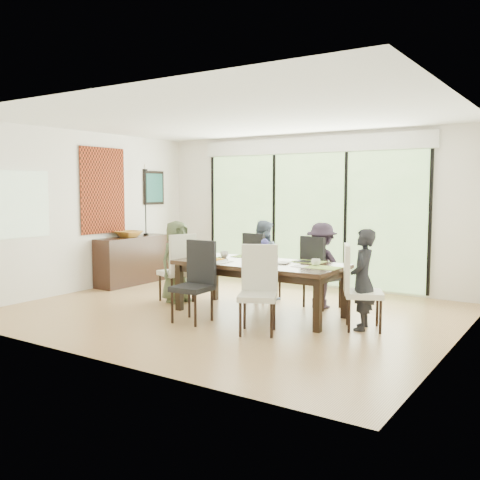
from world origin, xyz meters
The scene contains 62 objects.
floor centered at (0.00, 0.00, -0.01)m, with size 6.00×5.00×0.01m, color olive.
ceiling centered at (0.00, 0.00, 2.71)m, with size 6.00×5.00×0.01m, color white.
wall_back centered at (0.00, 2.51, 1.35)m, with size 6.00×0.02×2.70m, color white.
wall_front centered at (0.00, -2.51, 1.35)m, with size 6.00×0.02×2.70m, color silver.
wall_left centered at (-3.01, 0.00, 1.35)m, with size 0.02×5.00×2.70m, color white.
wall_right centered at (3.01, 0.00, 1.35)m, with size 0.02×5.00×2.70m, color silver.
glass_doors centered at (0.00, 2.47, 1.20)m, with size 4.20×0.02×2.30m, color #598C3F.
blinds_header centered at (0.00, 2.46, 2.50)m, with size 4.40×0.06×0.28m, color white.
mullion_a centered at (-2.10, 2.46, 1.20)m, with size 0.05×0.04×2.30m, color black.
mullion_b centered at (-0.70, 2.46, 1.20)m, with size 0.05×0.04×2.30m, color black.
mullion_c centered at (0.70, 2.46, 1.20)m, with size 0.05×0.04×2.30m, color black.
mullion_d centered at (2.10, 2.46, 1.20)m, with size 0.05×0.04×2.30m, color black.
side_window centered at (-2.97, -1.20, 1.50)m, with size 0.02×0.90×1.00m, color #8CAD7F.
deck centered at (0.00, 3.40, -0.05)m, with size 6.00×1.80×0.10m, color brown.
rail_top centered at (0.00, 4.20, 0.55)m, with size 6.00×0.08×0.06m, color brown.
foliage_left centered at (-1.80, 5.20, 1.44)m, with size 3.20×3.20×3.20m, color #14380F.
foliage_mid centered at (0.40, 5.80, 1.80)m, with size 4.00×4.00×4.00m, color #14380F.
foliage_right centered at (2.20, 5.00, 1.26)m, with size 2.80×2.80×2.80m, color #14380F.
foliage_far centered at (-0.60, 6.50, 1.62)m, with size 3.60×3.60×3.60m, color #14380F.
table_top centered at (0.41, 0.12, 0.70)m, with size 2.32×1.06×0.06m, color black.
table_apron centered at (0.41, 0.12, 0.61)m, with size 2.13×0.87×0.10m, color black.
table_leg_fl centered at (-0.67, -0.31, 0.33)m, with size 0.09×0.09×0.67m, color black.
table_leg_fr centered at (1.49, -0.31, 0.33)m, with size 0.09×0.09×0.67m, color black.
table_leg_bl centered at (-0.67, 0.55, 0.33)m, with size 0.09×0.09×0.67m, color black.
table_leg_br centered at (1.49, 0.55, 0.33)m, with size 0.09×0.09×0.67m, color black.
chair_left_end centered at (-1.09, 0.12, 0.53)m, with size 0.44×0.44×1.06m, color beige, non-canonical shape.
chair_right_end centered at (1.91, 0.12, 0.53)m, with size 0.44×0.44×1.06m, color white, non-canonical shape.
chair_far_left centered at (-0.04, 0.97, 0.53)m, with size 0.44×0.44×1.06m, color black, non-canonical shape.
chair_far_right centered at (0.96, 0.97, 0.53)m, with size 0.44×0.44×1.06m, color black, non-canonical shape.
chair_near_left centered at (-0.09, -0.75, 0.53)m, with size 0.44×0.44×1.06m, color black, non-canonical shape.
chair_near_right centered at (0.91, -0.75, 0.53)m, with size 0.44×0.44×1.06m, color beige, non-canonical shape.
person_left_end centered at (-1.07, 0.12, 0.62)m, with size 0.58×0.37×1.25m, color #475237.
person_right_end centered at (1.89, 0.12, 0.62)m, with size 0.58×0.37×1.25m, color black.
person_far_left centered at (-0.04, 0.95, 0.62)m, with size 0.58×0.37×1.25m, color slate.
person_far_right centered at (0.96, 0.95, 0.62)m, with size 0.58×0.37×1.25m, color #2C2132.
placemat_left centered at (-0.54, 0.12, 0.73)m, with size 0.43×0.31×0.01m, color #699D38.
placemat_right centered at (1.36, 0.12, 0.73)m, with size 0.43×0.31×0.01m, color #8AB13F.
placemat_far_l centered at (-0.04, 0.52, 0.73)m, with size 0.43×0.31×0.01m, color #76A63B.
placemat_far_r centered at (0.96, 0.52, 0.73)m, with size 0.43×0.31×0.01m, color #91BF44.
placemat_paper centered at (-0.14, -0.18, 0.73)m, with size 0.43×0.31×0.01m, color white.
tablet_far_l centered at (0.06, 0.47, 0.74)m, with size 0.25×0.17×0.01m, color black.
tablet_far_r centered at (0.91, 0.47, 0.74)m, with size 0.23×0.16×0.01m, color black.
papers centered at (1.11, 0.07, 0.73)m, with size 0.29×0.21×0.00m, color white.
platter_base centered at (-0.14, -0.18, 0.74)m, with size 0.25×0.25×0.02m, color white.
platter_snacks centered at (-0.14, -0.18, 0.76)m, with size 0.19×0.19×0.01m, color orange.
vase centered at (0.46, 0.17, 0.78)m, with size 0.08×0.08×0.12m, color silver.
hyacinth_stems centered at (0.46, 0.17, 0.90)m, with size 0.04×0.04×0.15m, color #337226.
hyacinth_blooms centered at (0.46, 0.17, 1.00)m, with size 0.11×0.11×0.11m, color #4B4AB9.
laptop centered at (-0.44, 0.02, 0.74)m, with size 0.32×0.21×0.03m, color silver.
cup_a centered at (-0.29, 0.27, 0.77)m, with size 0.12×0.12×0.09m, color white.
cup_b centered at (0.56, 0.02, 0.77)m, with size 0.10×0.10×0.09m, color white.
cup_c centered at (1.21, 0.22, 0.77)m, with size 0.12×0.12×0.09m, color white.
book centered at (0.66, 0.17, 0.73)m, with size 0.16×0.22×0.02m, color white.
sideboard centered at (-2.76, 0.89, 0.43)m, with size 0.43×1.53×0.86m, color black.
bowl centered at (-2.76, 0.79, 0.92)m, with size 0.46×0.46×0.11m, color #9C6722.
candlestick_base centered at (-2.76, 1.24, 0.88)m, with size 0.10×0.10×0.04m, color black.
candlestick_shaft centered at (-2.76, 1.24, 1.49)m, with size 0.02×0.02×1.20m, color black.
candlestick_pan centered at (-2.76, 1.24, 2.08)m, with size 0.10×0.10×0.03m, color black.
candle centered at (-2.76, 1.24, 2.14)m, with size 0.03×0.03×0.10m, color silver.
tapestry centered at (-2.97, 0.40, 1.70)m, with size 0.02×1.00×1.50m, color #9A3116.
art_frame centered at (-2.97, 1.70, 1.75)m, with size 0.03×0.55×0.65m, color black.
art_canvas centered at (-2.95, 1.70, 1.75)m, with size 0.01×0.45×0.55m, color #174A47.
Camera 1 is at (4.19, -6.12, 1.74)m, focal length 40.00 mm.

